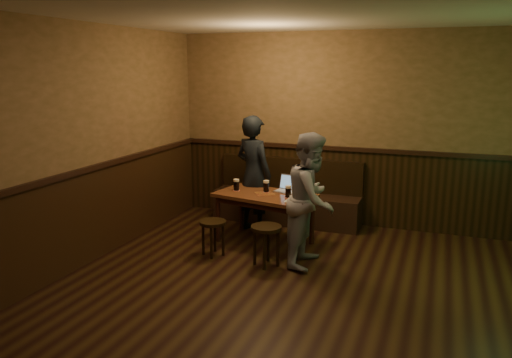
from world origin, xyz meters
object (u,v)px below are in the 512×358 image
at_px(stool_left, 213,228).
at_px(pint_right, 288,192).
at_px(stool_right, 266,234).
at_px(laptop, 288,187).
at_px(pint_mid, 266,186).
at_px(person_suit, 254,174).
at_px(pint_left, 236,185).
at_px(pub_table, 265,200).
at_px(person_grey, 311,200).
at_px(bench, 287,201).

bearing_deg(stool_left, pint_right, 36.53).
height_order(stool_right, laptop, laptop).
xyz_separation_m(stool_left, pint_mid, (0.43, 0.75, 0.40)).
relative_size(pint_mid, person_suit, 0.10).
bearing_deg(person_suit, pint_mid, 154.70).
bearing_deg(laptop, stool_right, -75.64).
bearing_deg(stool_right, pint_right, 84.96).
distance_m(pint_mid, pint_right, 0.40).
bearing_deg(pint_left, pint_mid, 9.35).
height_order(stool_left, pint_mid, pint_mid).
relative_size(laptop, person_suit, 0.21).
distance_m(pub_table, person_grey, 0.92).
xyz_separation_m(pint_mid, laptop, (0.26, 0.14, -0.02)).
distance_m(bench, pint_mid, 1.01).
relative_size(pint_right, person_suit, 0.09).
bearing_deg(person_grey, stool_left, 100.46).
bearing_deg(pint_left, bench, 66.81).
relative_size(stool_right, pint_left, 3.07).
relative_size(laptop, person_grey, 0.22).
xyz_separation_m(laptop, person_grey, (0.51, -0.72, 0.06)).
bearing_deg(pub_table, bench, 100.57).
xyz_separation_m(stool_right, pint_right, (0.06, 0.66, 0.36)).
relative_size(stool_left, laptop, 1.29).
distance_m(bench, pint_right, 1.21).
xyz_separation_m(pint_left, pint_mid, (0.40, 0.07, 0.00)).
height_order(bench, person_suit, person_suit).
height_order(bench, pub_table, bench).
relative_size(pint_left, laptop, 0.46).
relative_size(pub_table, pint_left, 8.61).
height_order(stool_right, pint_right, pint_right).
bearing_deg(stool_left, laptop, 52.38).
bearing_deg(bench, pint_left, -113.19).
distance_m(stool_left, pint_right, 1.05).
xyz_separation_m(stool_right, person_suit, (-0.61, 1.17, 0.44)).
height_order(pub_table, pint_left, pint_left).
distance_m(pint_mid, laptop, 0.29).
bearing_deg(pub_table, person_suit, 137.41).
bearing_deg(stool_left, pub_table, 56.19).
xyz_separation_m(pint_right, person_suit, (-0.66, 0.51, 0.08)).
bearing_deg(person_grey, bench, 28.98).
relative_size(pint_right, person_grey, 0.10).
xyz_separation_m(pint_mid, person_grey, (0.77, -0.58, 0.04)).
bearing_deg(bench, stool_left, -104.93).
bearing_deg(pub_table, stool_right, -58.44).
distance_m(bench, pint_left, 1.15).
relative_size(stool_right, laptop, 1.41).
distance_m(pint_right, person_grey, 0.58).
distance_m(bench, stool_right, 1.77).
xyz_separation_m(pub_table, laptop, (0.24, 0.23, 0.14)).
bearing_deg(pub_table, pint_mid, 110.27).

